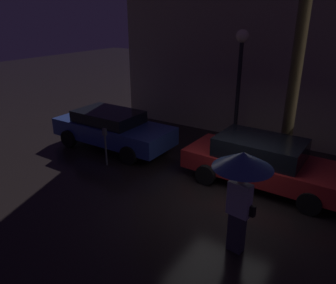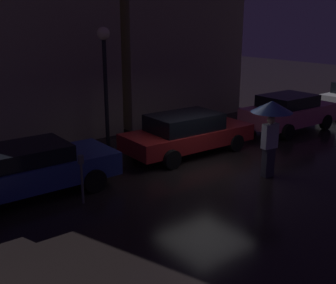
# 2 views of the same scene
# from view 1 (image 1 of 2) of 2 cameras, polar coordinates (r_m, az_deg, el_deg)

# --- Properties ---
(ground_plane) EXTENTS (60.00, 60.00, 0.00)m
(ground_plane) POSITION_cam_1_polar(r_m,az_deg,el_deg) (8.95, 9.48, -10.31)
(ground_plane) COLOR black
(parked_car_blue) EXTENTS (4.63, 1.98, 1.36)m
(parked_car_blue) POSITION_cam_1_polar(r_m,az_deg,el_deg) (12.21, -9.70, 2.40)
(parked_car_blue) COLOR navy
(parked_car_blue) RESTS_ON ground
(parked_car_red) EXTENTS (4.65, 1.98, 1.40)m
(parked_car_red) POSITION_cam_1_polar(r_m,az_deg,el_deg) (9.76, 16.24, -3.25)
(parked_car_red) COLOR maroon
(parked_car_red) RESTS_ON ground
(pedestrian_with_umbrella) EXTENTS (1.18, 1.18, 2.25)m
(pedestrian_with_umbrella) POSITION_cam_1_polar(r_m,az_deg,el_deg) (6.49, 12.75, -5.38)
(pedestrian_with_umbrella) COLOR #383842
(pedestrian_with_umbrella) RESTS_ON ground
(parking_meter) EXTENTS (0.12, 0.10, 1.27)m
(parking_meter) POSITION_cam_1_polar(r_m,az_deg,el_deg) (10.72, -10.86, -0.15)
(parking_meter) COLOR #4C5154
(parking_meter) RESTS_ON ground
(street_lamp_near) EXTENTS (0.44, 0.44, 4.19)m
(street_lamp_near) POSITION_cam_1_polar(r_m,az_deg,el_deg) (11.77, 12.43, 12.85)
(street_lamp_near) COLOR black
(street_lamp_near) RESTS_ON ground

